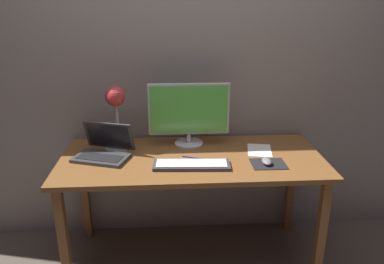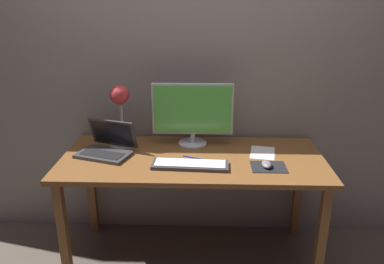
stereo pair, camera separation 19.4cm
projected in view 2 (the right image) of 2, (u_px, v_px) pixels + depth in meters
The scene contains 11 objects.
ground_plane at pixel (193, 257), 2.57m from camera, with size 4.80×4.80×0.00m, color brown.
back_wall at pixel (194, 55), 2.51m from camera, with size 4.80×0.06×2.60m, color gray.
desk at pixel (193, 169), 2.35m from camera, with size 1.60×0.70×0.74m.
monitor at pixel (193, 112), 2.44m from camera, with size 0.52×0.19×0.41m.
keyboard_main at pixel (190, 165), 2.19m from camera, with size 0.45×0.16×0.03m.
laptop at pixel (108, 144), 2.36m from camera, with size 0.38×0.34×0.20m.
desk_lamp at pixel (120, 106), 2.40m from camera, with size 0.18×0.18×0.41m.
mousepad at pixel (269, 167), 2.18m from camera, with size 0.20×0.16×0.00m, color black.
mouse at pixel (267, 164), 2.17m from camera, with size 0.06×0.10×0.03m, color slate.
paper_sheet_near_mouse at pixel (263, 153), 2.38m from camera, with size 0.15×0.21×0.00m, color white.
pen at pixel (194, 158), 2.30m from camera, with size 0.01×0.01×0.14m, color #2633A5.
Camera 2 is at (0.06, -2.13, 1.67)m, focal length 35.57 mm.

